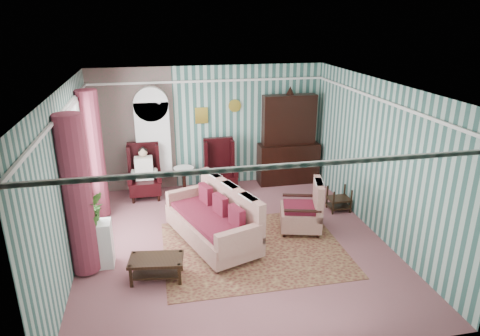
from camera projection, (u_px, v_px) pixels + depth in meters
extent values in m
plane|color=#844D50|center=(234.00, 242.00, 7.96)|extent=(6.00, 6.00, 0.00)
cube|color=#345F56|center=(210.00, 127.00, 10.23)|extent=(5.50, 0.02, 2.90)
cube|color=#345F56|center=(285.00, 261.00, 4.71)|extent=(5.50, 0.02, 2.90)
cube|color=#345F56|center=(68.00, 181.00, 6.94)|extent=(0.02, 6.00, 2.90)
cube|color=#345F56|center=(378.00, 159.00, 7.99)|extent=(0.02, 6.00, 2.90)
cube|color=white|center=(233.00, 86.00, 6.97)|extent=(5.50, 6.00, 0.02)
cube|color=#974C5B|center=(133.00, 131.00, 9.88)|extent=(1.90, 0.01, 2.90)
cube|color=white|center=(233.00, 107.00, 7.09)|extent=(5.50, 6.00, 0.05)
cube|color=white|center=(75.00, 163.00, 7.47)|extent=(0.04, 1.50, 1.90)
cylinder|color=maroon|center=(77.00, 196.00, 6.60)|extent=(0.44, 0.44, 2.60)
cylinder|color=maroon|center=(93.00, 155.00, 8.54)|extent=(0.44, 0.44, 2.60)
cube|color=gold|center=(201.00, 116.00, 10.06)|extent=(0.30, 0.03, 0.38)
cube|color=silver|center=(154.00, 146.00, 9.94)|extent=(0.80, 0.28, 2.24)
cube|color=black|center=(289.00, 137.00, 10.43)|extent=(1.50, 0.56, 2.36)
cube|color=black|center=(144.00, 172.00, 9.70)|extent=(0.76, 0.80, 1.25)
cube|color=black|center=(220.00, 167.00, 10.03)|extent=(0.76, 0.80, 1.25)
cylinder|color=black|center=(184.00, 180.00, 10.12)|extent=(0.50, 0.50, 0.60)
cube|color=black|center=(339.00, 199.00, 9.17)|extent=(0.45, 0.38, 0.54)
cube|color=silver|center=(96.00, 245.00, 7.09)|extent=(0.55, 0.35, 0.80)
cube|color=#481818|center=(253.00, 248.00, 7.74)|extent=(3.20, 2.60, 0.01)
cube|color=beige|center=(211.00, 219.00, 7.82)|extent=(1.75, 2.41, 0.94)
cube|color=#BBB591|center=(301.00, 208.00, 8.26)|extent=(0.93, 1.01, 0.93)
cube|color=black|center=(157.00, 268.00, 6.81)|extent=(0.91, 0.60, 0.37)
imported|color=#1D4C17|center=(90.00, 213.00, 6.79)|extent=(0.50, 0.47, 0.45)
imported|color=#19501C|center=(95.00, 206.00, 6.98)|extent=(0.34, 0.31, 0.50)
imported|color=#1F5A1C|center=(85.00, 210.00, 6.96)|extent=(0.25, 0.25, 0.40)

